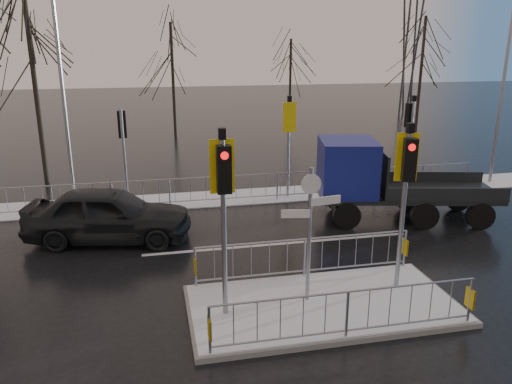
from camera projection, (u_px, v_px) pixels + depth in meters
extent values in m
plane|color=black|center=(322.00, 308.00, 11.22)|extent=(120.00, 120.00, 0.00)
cube|color=white|center=(248.00, 196.00, 19.27)|extent=(30.00, 2.00, 0.04)
cube|color=silver|center=(280.00, 244.00, 14.78)|extent=(8.00, 0.15, 0.01)
cube|color=slate|center=(322.00, 305.00, 11.20)|extent=(6.00, 3.00, 0.12)
cube|color=white|center=(322.00, 302.00, 11.18)|extent=(5.85, 2.85, 0.03)
cube|color=gold|center=(210.00, 328.00, 9.19)|extent=(0.05, 0.28, 0.42)
cube|color=gold|center=(470.00, 298.00, 10.28)|extent=(0.05, 0.28, 0.42)
cube|color=gold|center=(195.00, 266.00, 11.78)|extent=(0.05, 0.28, 0.42)
cube|color=gold|center=(405.00, 247.00, 12.86)|extent=(0.05, 0.28, 0.42)
cylinder|color=gray|center=(224.00, 231.00, 10.20)|extent=(0.11, 0.11, 3.80)
cube|color=black|center=(224.00, 170.00, 9.64)|extent=(0.28, 0.22, 0.95)
cylinder|color=red|center=(225.00, 156.00, 9.45)|extent=(0.16, 0.04, 0.16)
cube|color=yellow|center=(222.00, 167.00, 9.88)|extent=(0.50, 0.03, 1.10)
cube|color=black|center=(222.00, 134.00, 9.62)|extent=(0.14, 0.14, 0.22)
cylinder|color=gray|center=(403.00, 213.00, 11.43)|extent=(0.11, 0.11, 3.70)
cube|color=black|center=(410.00, 160.00, 10.88)|extent=(0.33, 0.28, 0.95)
cylinder|color=red|center=(412.00, 147.00, 10.69)|extent=(0.16, 0.08, 0.16)
cube|color=yellow|center=(407.00, 157.00, 11.12)|extent=(0.49, 0.16, 1.10)
cube|color=black|center=(410.00, 128.00, 10.86)|extent=(0.14, 0.14, 0.22)
cylinder|color=gray|center=(309.00, 237.00, 10.87)|extent=(0.09, 0.09, 3.10)
cube|color=silver|center=(326.00, 201.00, 10.71)|extent=(0.70, 0.14, 0.18)
cube|color=silver|center=(296.00, 214.00, 10.64)|extent=(0.62, 0.15, 0.18)
cylinder|color=silver|center=(311.00, 184.00, 10.49)|extent=(0.44, 0.03, 0.44)
cylinder|color=gray|center=(124.00, 159.00, 17.58)|extent=(0.11, 0.11, 3.50)
cube|color=black|center=(122.00, 124.00, 17.40)|extent=(0.28, 0.22, 0.95)
cylinder|color=red|center=(122.00, 115.00, 17.41)|extent=(0.16, 0.04, 0.16)
cylinder|color=gray|center=(288.00, 150.00, 18.76)|extent=(0.11, 0.11, 3.60)
cube|color=black|center=(288.00, 116.00, 18.57)|extent=(0.28, 0.22, 0.95)
cylinder|color=red|center=(287.00, 108.00, 18.59)|extent=(0.16, 0.04, 0.16)
cube|color=yellow|center=(290.00, 117.00, 18.34)|extent=(0.50, 0.03, 1.10)
cube|color=black|center=(289.00, 99.00, 18.21)|extent=(0.14, 0.14, 0.22)
cylinder|color=gray|center=(410.00, 146.00, 19.78)|extent=(0.11, 0.11, 3.50)
cube|color=black|center=(409.00, 115.00, 19.59)|extent=(0.33, 0.28, 0.95)
cylinder|color=red|center=(408.00, 107.00, 19.60)|extent=(0.16, 0.08, 0.16)
cube|color=black|center=(414.00, 98.00, 19.24)|extent=(0.14, 0.14, 0.22)
imported|color=black|center=(109.00, 214.00, 14.82)|extent=(5.11, 2.81, 1.65)
cylinder|color=black|center=(347.00, 215.00, 15.88)|extent=(0.92, 0.45, 0.88)
cylinder|color=black|center=(338.00, 198.00, 17.66)|extent=(0.92, 0.45, 0.88)
cylinder|color=black|center=(424.00, 216.00, 15.86)|extent=(0.92, 0.45, 0.88)
cylinder|color=black|center=(408.00, 198.00, 17.64)|extent=(0.92, 0.45, 0.88)
cylinder|color=black|center=(480.00, 216.00, 15.84)|extent=(0.92, 0.45, 0.88)
cylinder|color=black|center=(458.00, 198.00, 17.62)|extent=(0.92, 0.45, 0.88)
cube|color=black|center=(406.00, 194.00, 16.63)|extent=(6.13, 3.26, 0.14)
cube|color=navy|center=(347.00, 167.00, 16.37)|extent=(2.19, 2.45, 1.77)
cube|color=black|center=(374.00, 156.00, 16.26)|extent=(0.42, 1.73, 0.97)
cube|color=#2D3033|center=(330.00, 195.00, 16.66)|extent=(0.55, 2.00, 0.31)
cube|color=black|center=(436.00, 191.00, 16.59)|extent=(4.25, 2.92, 0.11)
cube|color=black|center=(380.00, 170.00, 16.40)|extent=(0.53, 2.08, 1.32)
cylinder|color=black|center=(36.00, 95.00, 20.26)|extent=(0.20, 0.20, 7.36)
cylinder|color=black|center=(173.00, 81.00, 30.43)|extent=(0.19, 0.19, 6.90)
cylinder|color=black|center=(290.00, 84.00, 34.04)|extent=(0.16, 0.16, 5.98)
cylinder|color=black|center=(421.00, 75.00, 32.64)|extent=(0.20, 0.20, 7.36)
cylinder|color=gray|center=(503.00, 87.00, 20.13)|extent=(0.14, 0.14, 8.00)
cylinder|color=gray|center=(63.00, 90.00, 17.63)|extent=(0.14, 0.14, 8.20)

